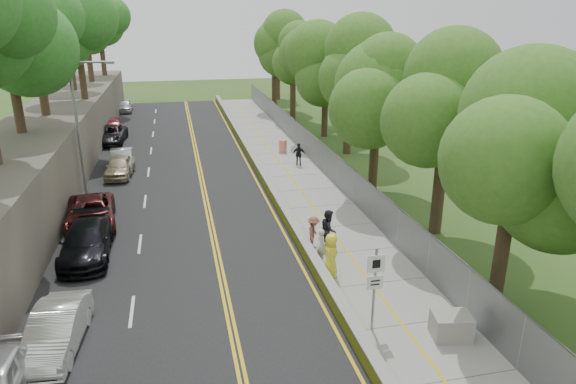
{
  "coord_description": "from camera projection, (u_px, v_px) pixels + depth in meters",
  "views": [
    {
      "loc": [
        -5.12,
        -17.3,
        10.46
      ],
      "look_at": [
        0.5,
        8.0,
        1.4
      ],
      "focal_mm": 32.0,
      "sensor_mm": 36.0,
      "label": 1
    }
  ],
  "objects": [
    {
      "name": "ground",
      "position": [
        319.0,
        291.0,
        20.45
      ],
      "size": [
        140.0,
        140.0,
        0.0
      ],
      "primitive_type": "plane",
      "color": "#33511E",
      "rests_on": "ground"
    },
    {
      "name": "road",
      "position": [
        176.0,
        184.0,
        33.16
      ],
      "size": [
        11.2,
        66.0,
        0.04
      ],
      "primitive_type": "cube",
      "color": "black",
      "rests_on": "ground"
    },
    {
      "name": "sidewalk",
      "position": [
        295.0,
        176.0,
        34.78
      ],
      "size": [
        4.2,
        66.0,
        0.05
      ],
      "primitive_type": "cube",
      "color": "gray",
      "rests_on": "ground"
    },
    {
      "name": "jersey_barrier",
      "position": [
        262.0,
        174.0,
        34.22
      ],
      "size": [
        0.42,
        66.0,
        0.6
      ],
      "primitive_type": "cube",
      "color": "#C2DE18",
      "rests_on": "ground"
    },
    {
      "name": "rock_embankment",
      "position": [
        36.0,
        162.0,
        30.84
      ],
      "size": [
        5.0,
        66.0,
        4.0
      ],
      "primitive_type": "cube",
      "color": "#595147",
      "rests_on": "ground"
    },
    {
      "name": "chainlink_fence",
      "position": [
        325.0,
        160.0,
        34.89
      ],
      "size": [
        0.04,
        66.0,
        2.0
      ],
      "primitive_type": "cube",
      "color": "slate",
      "rests_on": "ground"
    },
    {
      "name": "trees_embankment",
      "position": [
        21.0,
        12.0,
        28.14
      ],
      "size": [
        6.4,
        66.0,
        13.0
      ],
      "primitive_type": null,
      "color": "#3A892D",
      "rests_on": "rock_embankment"
    },
    {
      "name": "trees_fenceside",
      "position": [
        362.0,
        69.0,
        33.39
      ],
      "size": [
        7.0,
        66.0,
        14.0
      ],
      "primitive_type": null,
      "color": "#477C27",
      "rests_on": "ground"
    },
    {
      "name": "streetlight",
      "position": [
        81.0,
        119.0,
        29.67
      ],
      "size": [
        2.52,
        0.22,
        8.0
      ],
      "color": "gray",
      "rests_on": "ground"
    },
    {
      "name": "signpost",
      "position": [
        375.0,
        281.0,
        17.23
      ],
      "size": [
        0.62,
        0.09,
        3.1
      ],
      "color": "gray",
      "rests_on": "sidewalk"
    },
    {
      "name": "construction_barrel",
      "position": [
        283.0,
        146.0,
        40.36
      ],
      "size": [
        0.61,
        0.61,
        1.01
      ],
      "primitive_type": "cylinder",
      "color": "red",
      "rests_on": "sidewalk"
    },
    {
      "name": "concrete_block",
      "position": [
        451.0,
        326.0,
        17.32
      ],
      "size": [
        1.43,
        1.17,
        0.85
      ],
      "primitive_type": "cube",
      "rotation": [
        0.0,
        0.0,
        -0.18
      ],
      "color": "gray",
      "rests_on": "sidewalk"
    },
    {
      "name": "car_1",
      "position": [
        56.0,
        330.0,
        16.64
      ],
      "size": [
        1.79,
        4.27,
        1.37
      ],
      "primitive_type": "imported",
      "rotation": [
        0.0,
        0.0,
        -0.08
      ],
      "color": "white",
      "rests_on": "road"
    },
    {
      "name": "car_2",
      "position": [
        90.0,
        213.0,
        26.33
      ],
      "size": [
        2.88,
        5.36,
        1.43
      ],
      "primitive_type": "imported",
      "rotation": [
        0.0,
        0.0,
        0.1
      ],
      "color": "#50181A",
      "rests_on": "road"
    },
    {
      "name": "car_3",
      "position": [
        86.0,
        242.0,
        22.99
      ],
      "size": [
        2.15,
        5.12,
        1.48
      ],
      "primitive_type": "imported",
      "rotation": [
        0.0,
        0.0,
        0.02
      ],
      "color": "black",
      "rests_on": "road"
    },
    {
      "name": "car_4",
      "position": [
        120.0,
        166.0,
        34.41
      ],
      "size": [
        1.98,
        4.14,
        1.37
      ],
      "primitive_type": "imported",
      "rotation": [
        0.0,
        0.0,
        -0.09
      ],
      "color": "#C6B394",
      "rests_on": "road"
    },
    {
      "name": "car_5",
      "position": [
        122.0,
        160.0,
        36.01
      ],
      "size": [
        1.61,
        4.22,
        1.38
      ],
      "primitive_type": "imported",
      "rotation": [
        0.0,
        0.0,
        0.04
      ],
      "color": "#989A9E",
      "rests_on": "road"
    },
    {
      "name": "car_6",
      "position": [
        110.0,
        134.0,
        43.33
      ],
      "size": [
        2.67,
        5.28,
        1.43
      ],
      "primitive_type": "imported",
      "rotation": [
        0.0,
        0.0,
        -0.06
      ],
      "color": "black",
      "rests_on": "road"
    },
    {
      "name": "car_7",
      "position": [
        113.0,
        129.0,
        45.6
      ],
      "size": [
        2.27,
        4.72,
        1.33
      ],
      "primitive_type": "imported",
      "rotation": [
        0.0,
        0.0,
        0.09
      ],
      "color": "#9E2F41",
      "rests_on": "road"
    },
    {
      "name": "car_8",
      "position": [
        125.0,
        106.0,
        57.05
      ],
      "size": [
        1.64,
        3.91,
        1.32
      ],
      "primitive_type": "imported",
      "rotation": [
        0.0,
        0.0,
        0.02
      ],
      "color": "#BBBABF",
      "rests_on": "road"
    },
    {
      "name": "painter_0",
      "position": [
        331.0,
        255.0,
        21.19
      ],
      "size": [
        0.73,
        1.0,
        1.88
      ],
      "primitive_type": "imported",
      "rotation": [
        0.0,
        0.0,
        1.42
      ],
      "color": "yellow",
      "rests_on": "sidewalk"
    },
    {
      "name": "painter_1",
      "position": [
        322.0,
        246.0,
        22.47
      ],
      "size": [
        0.49,
        0.64,
        1.56
      ],
      "primitive_type": "imported",
      "rotation": [
        0.0,
        0.0,
        1.8
      ],
      "color": "beige",
      "rests_on": "sidewalk"
    },
    {
      "name": "painter_2",
      "position": [
        329.0,
        229.0,
        23.72
      ],
      "size": [
        0.99,
        1.11,
        1.9
      ],
      "primitive_type": "imported",
      "rotation": [
        0.0,
        0.0,
        1.23
      ],
      "color": "black",
      "rests_on": "sidewalk"
    },
    {
      "name": "painter_3",
      "position": [
        313.0,
        233.0,
        23.71
      ],
      "size": [
        0.96,
        1.19,
        1.6
      ],
      "primitive_type": "imported",
      "rotation": [
        0.0,
        0.0,
        1.16
      ],
      "color": "#914F3F",
      "rests_on": "sidewalk"
    },
    {
      "name": "person_far",
      "position": [
        299.0,
        154.0,
        36.83
      ],
      "size": [
        1.02,
        0.64,
        1.61
      ],
      "primitive_type": "imported",
      "rotation": [
        0.0,
        0.0,
        2.86
      ],
      "color": "black",
      "rests_on": "sidewalk"
    }
  ]
}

